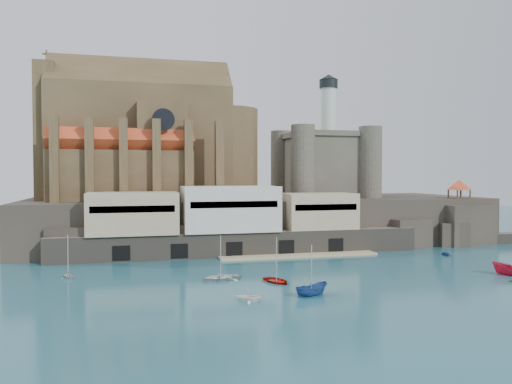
{
  "coord_description": "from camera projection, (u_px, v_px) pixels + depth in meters",
  "views": [
    {
      "loc": [
        -28.42,
        -69.5,
        15.21
      ],
      "look_at": [
        -2.75,
        32.0,
        11.56
      ],
      "focal_mm": 35.0,
      "sensor_mm": 36.0,
      "label": 1
    }
  ],
  "objects": [
    {
      "name": "ground",
      "position": [
        326.0,
        276.0,
        74.83
      ],
      "size": [
        300.0,
        300.0,
        0.0
      ],
      "primitive_type": "plane",
      "color": "#1B4C59",
      "rests_on": "ground"
    },
    {
      "name": "promontory",
      "position": [
        259.0,
        220.0,
        112.75
      ],
      "size": [
        100.0,
        36.0,
        10.0
      ],
      "color": "black",
      "rests_on": "ground"
    },
    {
      "name": "quay",
      "position": [
        230.0,
        223.0,
        94.48
      ],
      "size": [
        70.0,
        12.0,
        13.05
      ],
      "color": "#5F584C",
      "rests_on": "ground"
    },
    {
      "name": "church",
      "position": [
        150.0,
        143.0,
        108.69
      ],
      "size": [
        47.0,
        25.93,
        30.51
      ],
      "color": "#4A3922",
      "rests_on": "promontory"
    },
    {
      "name": "castle_keep",
      "position": [
        324.0,
        162.0,
        117.93
      ],
      "size": [
        21.2,
        21.2,
        29.3
      ],
      "color": "#474337",
      "rests_on": "promontory"
    },
    {
      "name": "rock_outcrop",
      "position": [
        459.0,
        225.0,
        110.01
      ],
      "size": [
        14.5,
        10.5,
        8.7
      ],
      "color": "black",
      "rests_on": "ground"
    },
    {
      "name": "pavilion",
      "position": [
        459.0,
        186.0,
        109.86
      ],
      "size": [
        6.4,
        6.4,
        5.4
      ],
      "color": "#4A3922",
      "rests_on": "rock_outcrop"
    },
    {
      "name": "boat_0",
      "position": [
        276.0,
        282.0,
        70.44
      ],
      "size": [
        3.74,
        2.17,
        5.04
      ],
      "primitive_type": "imported",
      "rotation": [
        0.0,
        0.0,
        0.33
      ],
      "color": "#AD0F04",
      "rests_on": "ground"
    },
    {
      "name": "boat_1",
      "position": [
        249.0,
        301.0,
        59.95
      ],
      "size": [
        2.81,
        3.47,
        3.48
      ],
      "primitive_type": "imported",
      "rotation": [
        0.0,
        0.0,
        1.19
      ],
      "color": "white",
      "rests_on": "ground"
    },
    {
      "name": "boat_2",
      "position": [
        311.0,
        295.0,
        62.69
      ],
      "size": [
        2.36,
        2.33,
        4.86
      ],
      "primitive_type": "imported",
      "rotation": [
        0.0,
        0.0,
        1.89
      ],
      "color": "navy",
      "rests_on": "ground"
    },
    {
      "name": "boat_4",
      "position": [
        68.0,
        278.0,
        73.32
      ],
      "size": [
        2.74,
        2.35,
        2.72
      ],
      "primitive_type": "imported",
      "rotation": [
        0.0,
        0.0,
        3.62
      ],
      "color": "silver",
      "rests_on": "ground"
    },
    {
      "name": "boat_5",
      "position": [
        512.0,
        276.0,
        75.02
      ],
      "size": [
        2.99,
        3.01,
        5.73
      ],
      "primitive_type": "imported",
      "rotation": [
        0.0,
        0.0,
        3.69
      ],
      "color": "#B51430",
      "rests_on": "ground"
    },
    {
      "name": "boat_6",
      "position": [
        221.0,
        279.0,
        72.3
      ],
      "size": [
        2.05,
        4.3,
        5.79
      ],
      "primitive_type": "imported",
      "rotation": [
        0.0,
        0.0,
        4.93
      ],
      "color": "silver",
      "rests_on": "ground"
    },
    {
      "name": "boat_7",
      "position": [
        446.0,
        255.0,
        93.78
      ],
      "size": [
        2.83,
        2.13,
        2.93
      ],
      "primitive_type": "imported",
      "rotation": [
        0.0,
        0.0,
        6.03
      ],
      "color": "navy",
      "rests_on": "ground"
    }
  ]
}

